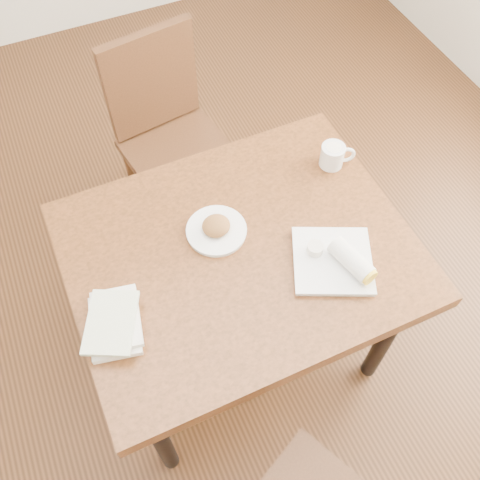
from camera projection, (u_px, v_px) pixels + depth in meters
name	position (u px, v px, depth m)	size (l,w,h in m)	color
ground	(240.00, 342.00, 2.33)	(4.00, 5.00, 0.01)	#472814
table	(240.00, 263.00, 1.78)	(1.08, 0.87, 0.75)	brown
chair_far	(169.00, 129.00, 2.28)	(0.48, 0.48, 0.95)	#442613
plate_scone	(216.00, 229.00, 1.72)	(0.20, 0.20, 0.06)	white
coffee_mug	(333.00, 155.00, 1.87)	(0.12, 0.08, 0.08)	white
plate_burrito	(338.00, 260.00, 1.65)	(0.32, 0.32, 0.08)	white
book_stack	(114.00, 323.00, 1.53)	(0.21, 0.24, 0.05)	white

